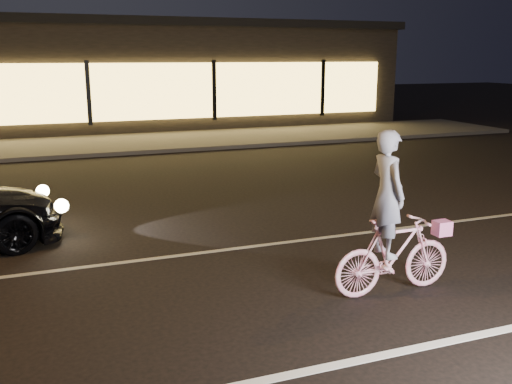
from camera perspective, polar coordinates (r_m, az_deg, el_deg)
name	(u,v)px	position (r m, az deg, el deg)	size (l,w,h in m)	color
ground	(211,313)	(6.62, -4.51, -11.98)	(90.00, 90.00, 0.00)	black
lane_stripe_near	(258,382)	(5.37, 0.25, -18.43)	(60.00, 0.12, 0.01)	silver
lane_stripe_far	(172,256)	(8.41, -8.38, -6.38)	(60.00, 0.10, 0.01)	gray
sidewalk	(97,145)	(19.03, -15.65, 4.56)	(30.00, 4.00, 0.12)	#383533
storefront	(79,73)	(24.78, -17.31, 11.26)	(25.40, 8.42, 4.20)	black
cyclist	(392,237)	(7.06, 13.46, -4.40)	(1.60, 0.55, 2.02)	#ED4C80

